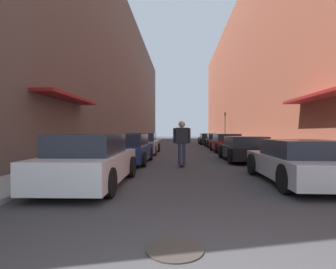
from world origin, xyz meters
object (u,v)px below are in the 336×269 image
at_px(parked_car_left_0, 91,161).
at_px(skateboarder, 182,138).
at_px(parked_car_right_2, 226,143).
at_px(parked_car_right_3, 216,141).
at_px(manhole_cover, 175,249).
at_px(parked_car_left_1, 126,149).
at_px(traffic_light, 225,124).
at_px(parked_car_right_4, 208,139).
at_px(parked_car_right_0, 299,162).
at_px(parked_car_left_2, 143,144).
at_px(parked_car_right_1, 244,149).

relative_size(parked_car_left_0, skateboarder, 2.23).
relative_size(parked_car_right_2, parked_car_right_3, 1.18).
relative_size(parked_car_right_2, manhole_cover, 6.78).
relative_size(parked_car_right_2, skateboarder, 2.52).
xyz_separation_m(parked_car_right_2, parked_car_right_3, (0.06, 5.72, -0.02)).
height_order(parked_car_left_1, traffic_light, traffic_light).
bearing_deg(parked_car_right_2, parked_car_right_3, 89.36).
distance_m(parked_car_right_3, parked_car_right_4, 5.53).
distance_m(parked_car_left_0, manhole_cover, 4.39).
xyz_separation_m(parked_car_left_1, traffic_light, (7.81, 19.57, 1.75)).
distance_m(parked_car_right_3, traffic_light, 7.02).
bearing_deg(manhole_cover, parked_car_right_0, 51.74).
bearing_deg(parked_car_left_0, parked_car_right_3, 72.26).
xyz_separation_m(parked_car_left_2, manhole_cover, (2.40, -14.21, -0.64)).
xyz_separation_m(parked_car_left_0, parked_car_left_1, (-0.06, 4.97, -0.01)).
height_order(parked_car_left_2, parked_car_right_2, parked_car_left_2).
bearing_deg(parked_car_right_1, parked_car_left_0, -131.62).
height_order(parked_car_right_0, parked_car_right_4, parked_car_right_4).
height_order(parked_car_right_3, skateboarder, skateboarder).
bearing_deg(parked_car_left_1, skateboarder, -20.15).
xyz_separation_m(parked_car_right_0, parked_car_right_2, (0.05, 11.77, 0.03)).
height_order(parked_car_left_2, manhole_cover, parked_car_left_2).
height_order(parked_car_right_4, traffic_light, traffic_light).
distance_m(parked_car_right_1, skateboarder, 3.85).
relative_size(parked_car_right_3, skateboarder, 2.13).
relative_size(parked_car_right_3, parked_car_right_4, 0.89).
xyz_separation_m(parked_car_left_2, parked_car_right_3, (5.88, 7.53, -0.04)).
height_order(skateboarder, traffic_light, traffic_light).
distance_m(parked_car_left_1, parked_car_left_2, 5.55).
distance_m(parked_car_left_1, manhole_cover, 9.00).
bearing_deg(skateboarder, traffic_light, 75.48).
bearing_deg(parked_car_right_0, traffic_light, 85.00).
height_order(parked_car_left_0, manhole_cover, parked_car_left_0).
bearing_deg(parked_car_right_4, parked_car_right_2, -89.43).
xyz_separation_m(parked_car_left_1, parked_car_left_2, (-0.04, 5.55, 0.01)).
bearing_deg(parked_car_right_1, traffic_light, 83.14).
relative_size(parked_car_right_0, parked_car_right_3, 1.09).
bearing_deg(parked_car_right_3, parked_car_right_1, -91.07).
distance_m(parked_car_right_1, parked_car_right_3, 11.80).
bearing_deg(parked_car_right_0, parked_car_right_4, 90.14).
height_order(parked_car_right_1, parked_car_right_2, parked_car_right_2).
xyz_separation_m(parked_car_left_1, manhole_cover, (2.36, -8.66, -0.63)).
relative_size(parked_car_left_0, parked_car_right_0, 0.96).
distance_m(parked_car_right_1, parked_car_right_2, 6.09).
relative_size(parked_car_left_1, parked_car_right_0, 0.94).
bearing_deg(skateboarder, parked_car_left_2, 111.53).
bearing_deg(skateboarder, parked_car_right_3, 76.63).
bearing_deg(parked_car_right_4, parked_car_right_3, -88.18).
bearing_deg(parked_car_left_1, parked_car_right_0, -37.61).
bearing_deg(parked_car_left_2, parked_car_right_3, 52.03).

